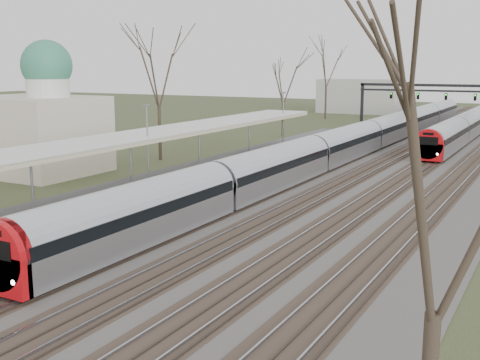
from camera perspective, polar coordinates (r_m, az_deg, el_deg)
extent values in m
cube|color=#474442|center=(53.22, 12.07, 1.55)|extent=(24.00, 160.00, 0.10)
cube|color=#4C3828|center=(55.18, 6.09, 2.10)|extent=(2.60, 160.00, 0.06)
cube|color=gray|center=(55.45, 5.41, 2.22)|extent=(0.07, 160.00, 0.12)
cube|color=gray|center=(54.91, 6.79, 2.11)|extent=(0.07, 160.00, 0.12)
cube|color=#4C3828|center=(53.96, 9.53, 1.81)|extent=(2.60, 160.00, 0.06)
cube|color=gray|center=(54.19, 8.82, 1.95)|extent=(0.07, 160.00, 0.12)
cube|color=gray|center=(53.73, 10.25, 1.83)|extent=(0.07, 160.00, 0.12)
cube|color=#4C3828|center=(52.95, 13.11, 1.51)|extent=(2.60, 160.00, 0.06)
cube|color=gray|center=(53.13, 12.37, 1.65)|extent=(0.07, 160.00, 0.12)
cube|color=gray|center=(52.75, 13.86, 1.52)|extent=(0.07, 160.00, 0.12)
cube|color=#4C3828|center=(52.15, 16.81, 1.19)|extent=(2.60, 160.00, 0.06)
cube|color=gray|center=(52.28, 16.05, 1.33)|extent=(0.07, 160.00, 0.12)
cube|color=gray|center=(52.00, 17.59, 1.20)|extent=(0.07, 160.00, 0.12)
cube|color=#4C3828|center=(51.57, 20.61, 0.85)|extent=(2.60, 160.00, 0.06)
cube|color=gray|center=(51.66, 19.83, 1.00)|extent=(0.07, 160.00, 0.12)
cube|color=gray|center=(51.47, 21.41, 0.86)|extent=(0.07, 160.00, 0.12)
cube|color=#9E9B93|center=(41.41, -7.19, -0.25)|extent=(3.50, 69.00, 1.00)
cylinder|color=slate|center=(32.59, -19.13, -0.19)|extent=(0.14, 0.14, 3.00)
cylinder|color=slate|center=(38.33, -10.31, 1.81)|extent=(0.14, 0.14, 3.00)
cylinder|color=slate|center=(44.77, -3.89, 3.23)|extent=(0.14, 0.14, 3.00)
cylinder|color=slate|center=(51.65, 0.88, 4.26)|extent=(0.14, 0.14, 3.00)
cube|color=silver|center=(37.36, -11.35, 3.94)|extent=(4.10, 50.00, 0.12)
cube|color=#C1B796|center=(37.38, -11.34, 3.68)|extent=(4.10, 50.00, 0.25)
cube|color=beige|center=(50.00, -19.10, 4.03)|extent=(10.00, 8.00, 6.00)
cylinder|color=silver|center=(48.27, -17.79, 8.89)|extent=(3.20, 3.20, 2.50)
sphere|color=#2E745C|center=(48.25, -17.87, 10.32)|extent=(3.80, 3.80, 3.80)
cube|color=black|center=(84.35, 11.49, 6.92)|extent=(0.35, 0.35, 6.00)
cube|color=black|center=(81.79, 18.51, 8.51)|extent=(21.00, 0.35, 0.35)
cube|color=black|center=(81.81, 18.48, 8.02)|extent=(21.00, 0.25, 0.25)
cube|color=black|center=(82.99, 14.15, 7.79)|extent=(0.32, 0.22, 0.85)
sphere|color=#0CFF19|center=(82.84, 14.13, 7.96)|extent=(0.16, 0.16, 0.16)
cube|color=black|center=(82.18, 16.53, 7.65)|extent=(0.32, 0.22, 0.85)
sphere|color=#0CFF19|center=(82.03, 16.51, 7.82)|extent=(0.16, 0.16, 0.16)
cube|color=black|center=(81.52, 18.95, 7.49)|extent=(0.32, 0.22, 0.85)
sphere|color=#0CFF19|center=(81.37, 18.94, 7.66)|extent=(0.16, 0.16, 0.16)
cube|color=black|center=(81.00, 21.40, 7.31)|extent=(0.32, 0.22, 0.85)
sphere|color=#0CFF19|center=(80.85, 21.40, 7.49)|extent=(0.16, 0.16, 0.16)
cylinder|color=#2D231C|center=(54.15, -7.61, 4.44)|extent=(0.30, 0.30, 4.95)
cube|color=#B9BCC4|center=(61.72, 12.11, 3.78)|extent=(2.55, 90.00, 1.60)
cylinder|color=#B9BCC4|center=(61.65, 12.14, 4.38)|extent=(2.60, 89.70, 2.60)
cube|color=black|center=(61.64, 12.14, 4.47)|extent=(2.62, 89.40, 0.55)
cube|color=#AA090E|center=(23.35, -21.66, -8.26)|extent=(2.55, 0.50, 1.50)
cylinder|color=#AA090E|center=(23.17, -21.69, -6.59)|extent=(2.60, 0.60, 2.60)
sphere|color=white|center=(22.64, -20.64, -9.05)|extent=(0.22, 0.22, 0.22)
cube|color=black|center=(61.84, 12.08, 2.93)|extent=(1.80, 89.00, 0.35)
cube|color=#B9BCC4|center=(83.66, 21.46, 5.06)|extent=(2.55, 60.00, 1.60)
cylinder|color=#B9BCC4|center=(83.60, 21.49, 5.50)|extent=(2.60, 59.70, 2.60)
cube|color=black|center=(83.60, 21.50, 5.57)|extent=(2.62, 59.40, 0.55)
cube|color=#AA090E|center=(54.29, 17.38, 2.55)|extent=(2.55, 0.50, 1.50)
cylinder|color=#AA090E|center=(54.25, 17.44, 3.28)|extent=(2.60, 0.60, 2.60)
cube|color=black|center=(53.95, 17.40, 3.57)|extent=(1.70, 0.12, 0.70)
sphere|color=white|center=(54.28, 16.46, 2.49)|extent=(0.22, 0.22, 0.22)
sphere|color=white|center=(53.96, 18.22, 2.34)|extent=(0.22, 0.22, 0.22)
cube|color=black|center=(83.74, 21.42, 4.43)|extent=(1.80, 59.00, 0.35)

